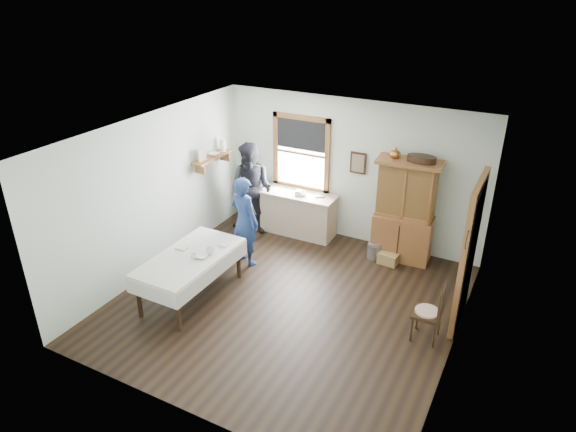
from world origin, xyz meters
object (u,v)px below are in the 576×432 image
(spindle_chair, at_px, (428,311))
(woman_blue, at_px, (245,224))
(china_hutch, at_px, (405,211))
(work_counter, at_px, (298,213))
(dining_table, at_px, (191,276))
(wicker_basket, at_px, (388,258))
(pail, at_px, (374,251))
(figure_dark, at_px, (252,192))

(spindle_chair, height_order, woman_blue, woman_blue)
(china_hutch, xyz_separation_m, spindle_chair, (0.96, -2.03, -0.47))
(work_counter, height_order, spindle_chair, spindle_chair)
(china_hutch, relative_size, dining_table, 1.01)
(dining_table, bearing_deg, wicker_basket, 44.47)
(work_counter, bearing_deg, china_hutch, -0.72)
(spindle_chair, bearing_deg, china_hutch, 113.17)
(woman_blue, bearing_deg, dining_table, 96.69)
(china_hutch, relative_size, pail, 6.62)
(dining_table, relative_size, spindle_chair, 1.98)
(pail, distance_m, figure_dark, 2.59)
(woman_blue, bearing_deg, work_counter, -87.33)
(work_counter, xyz_separation_m, woman_blue, (-0.32, -1.43, 0.33))
(pail, relative_size, figure_dark, 0.17)
(work_counter, bearing_deg, spindle_chair, -34.55)
(pail, height_order, figure_dark, figure_dark)
(spindle_chair, xyz_separation_m, wicker_basket, (-1.08, 1.74, -0.36))
(dining_table, bearing_deg, spindle_chair, 10.83)
(work_counter, distance_m, figure_dark, 1.00)
(pail, bearing_deg, wicker_basket, -13.20)
(dining_table, bearing_deg, china_hutch, 46.39)
(dining_table, bearing_deg, pail, 48.74)
(work_counter, height_order, pail, work_counter)
(china_hutch, xyz_separation_m, figure_dark, (-2.90, -0.34, -0.09))
(dining_table, distance_m, pail, 3.31)
(spindle_chair, xyz_separation_m, pail, (-1.37, 1.80, -0.32))
(dining_table, xyz_separation_m, figure_dark, (-0.32, 2.37, 0.47))
(wicker_basket, height_order, woman_blue, woman_blue)
(china_hutch, bearing_deg, work_counter, 176.18)
(work_counter, relative_size, wicker_basket, 4.33)
(dining_table, relative_size, wicker_basket, 5.35)
(work_counter, distance_m, dining_table, 2.76)
(dining_table, relative_size, figure_dark, 1.09)
(dining_table, bearing_deg, woman_blue, 81.31)
(spindle_chair, bearing_deg, woman_blue, 167.56)
(work_counter, xyz_separation_m, spindle_chair, (3.02, -2.04, 0.04))
(china_hutch, height_order, wicker_basket, china_hutch)
(wicker_basket, bearing_deg, china_hutch, 67.41)
(woman_blue, height_order, figure_dark, figure_dark)
(spindle_chair, height_order, wicker_basket, spindle_chair)
(china_hutch, bearing_deg, spindle_chair, -68.36)
(china_hutch, distance_m, figure_dark, 2.92)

